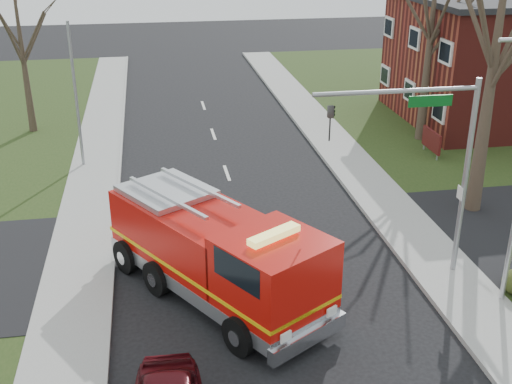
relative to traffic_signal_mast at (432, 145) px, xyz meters
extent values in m
plane|color=black|center=(-5.21, -1.50, -4.71)|extent=(120.00, 120.00, 0.00)
cube|color=gray|center=(0.99, -1.50, -4.63)|extent=(2.40, 80.00, 0.15)
cube|color=gray|center=(-11.41, -1.50, -4.63)|extent=(2.40, 80.00, 0.15)
cube|color=silver|center=(6.24, 16.50, -2.71)|extent=(0.12, 1.40, 1.20)
cube|color=#491111|center=(5.29, 11.00, -3.81)|extent=(0.12, 2.00, 1.00)
cylinder|color=gray|center=(5.29, 10.20, -4.26)|extent=(0.08, 0.08, 0.90)
cylinder|color=gray|center=(5.29, 11.80, -4.26)|extent=(0.08, 0.08, 0.90)
cone|color=#33251E|center=(4.29, 4.50, 1.29)|extent=(0.64, 0.64, 12.00)
cone|color=#33251E|center=(5.79, 13.50, 0.54)|extent=(0.56, 0.56, 10.50)
cone|color=#33251E|center=(-15.21, 18.50, -0.21)|extent=(0.44, 0.44, 9.00)
cylinder|color=gray|center=(1.29, 0.00, -1.31)|extent=(0.18, 0.18, 6.80)
cylinder|color=gray|center=(-1.31, 0.00, 1.79)|extent=(5.20, 0.14, 0.14)
cube|color=#0C591E|center=(-0.21, 0.00, 1.44)|extent=(1.40, 0.06, 0.35)
imported|color=black|center=(-3.31, 0.00, 1.44)|extent=(0.22, 0.18, 1.10)
cylinder|color=gray|center=(-12.01, 12.50, -1.21)|extent=(0.14, 0.14, 7.00)
cube|color=#B90F08|center=(-7.60, 1.08, -3.07)|extent=(5.24, 6.12, 2.22)
cube|color=#B90F08|center=(-5.48, -2.34, -2.91)|extent=(3.79, 3.79, 2.54)
cube|color=#B7BABF|center=(-6.93, 0.00, -3.97)|extent=(6.70, 8.47, 0.48)
cube|color=#E5B20C|center=(-6.93, 0.00, -3.39)|extent=(6.71, 8.48, 0.13)
cube|color=black|center=(-4.87, -3.33, -2.12)|extent=(2.14, 1.38, 0.90)
cube|color=#E5D866|center=(-5.48, -2.34, -1.48)|extent=(1.63, 1.21, 0.19)
cylinder|color=black|center=(-6.59, -3.15, -4.13)|extent=(0.93, 1.18, 1.16)
cylinder|color=black|center=(-4.25, -1.70, -4.13)|extent=(0.93, 1.18, 1.16)
cylinder|color=black|center=(-9.77, 1.97, -4.13)|extent=(0.93, 1.18, 1.16)
cylinder|color=black|center=(-7.43, 3.42, -4.13)|extent=(0.93, 1.18, 1.16)
camera|label=1|loc=(-8.62, -17.79, 6.63)|focal=45.00mm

